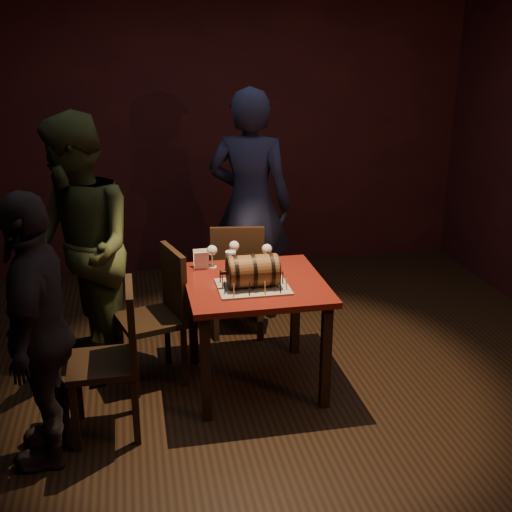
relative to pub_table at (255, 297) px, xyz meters
name	(u,v)px	position (x,y,z in m)	size (l,w,h in m)	color
room_shell	(270,188)	(0.07, -0.12, 0.76)	(5.04, 5.04, 2.80)	black
pub_table	(255,297)	(0.00, 0.00, 0.00)	(0.90, 0.90, 0.75)	#51120D
cake_board	(253,287)	(-0.03, -0.10, 0.12)	(0.45, 0.35, 0.01)	gray
barrel_cake	(253,271)	(-0.03, -0.10, 0.22)	(0.37, 0.22, 0.22)	brown
birthday_candles	(253,280)	(-0.03, -0.10, 0.16)	(0.40, 0.30, 0.09)	#E3CC88
wine_glass_left	(212,251)	(-0.24, 0.31, 0.23)	(0.07, 0.07, 0.16)	silver
wine_glass_mid	(234,247)	(-0.07, 0.38, 0.23)	(0.07, 0.07, 0.16)	silver
wine_glass_right	(267,250)	(0.14, 0.26, 0.23)	(0.07, 0.07, 0.16)	silver
pint_of_ale	(231,262)	(-0.13, 0.19, 0.18)	(0.07, 0.07, 0.15)	silver
menu_card	(201,260)	(-0.32, 0.30, 0.17)	(0.10, 0.05, 0.13)	white
chair_back	(238,274)	(0.01, 0.74, -0.12)	(0.46, 0.46, 0.93)	black
chair_left_rear	(161,308)	(-0.61, 0.20, -0.12)	(0.49, 0.49, 0.93)	black
chair_left_front	(116,352)	(-0.90, -0.38, -0.12)	(0.40, 0.40, 0.93)	black
person_back	(250,205)	(0.19, 1.17, 0.31)	(0.69, 0.45, 1.90)	#1B1D37
person_left_rear	(79,251)	(-1.12, 0.37, 0.27)	(0.89, 0.69, 1.82)	#30391C
person_left_front	(39,331)	(-1.29, -0.55, 0.14)	(0.91, 0.38, 1.55)	black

